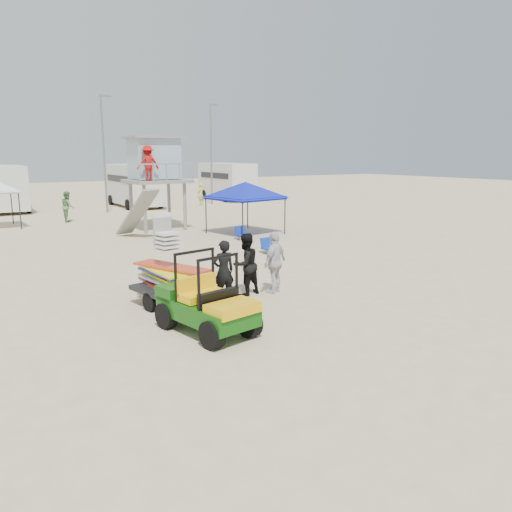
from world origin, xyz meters
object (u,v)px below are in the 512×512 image
lifeguard_tower (154,162)px  canopy_blue (245,185)px  surf_trailer (168,274)px  utility_cart (206,297)px  man_left (224,271)px

lifeguard_tower → canopy_blue: 5.33m
lifeguard_tower → canopy_blue: size_ratio=1.37×
surf_trailer → utility_cart: bearing=-90.1°
surf_trailer → lifeguard_tower: (4.83, 13.82, 2.70)m
man_left → canopy_blue: 12.20m
canopy_blue → utility_cart: bearing=-123.9°
utility_cart → surf_trailer: bearing=89.9°
utility_cart → man_left: (1.52, 2.03, 0.01)m
utility_cart → lifeguard_tower: bearing=73.3°
surf_trailer → canopy_blue: (8.16, 9.79, 1.61)m
surf_trailer → lifeguard_tower: bearing=70.7°
utility_cart → surf_trailer: size_ratio=1.01×
surf_trailer → lifeguard_tower: lifeguard_tower is taller
utility_cart → man_left: utility_cart is taller
surf_trailer → man_left: bearing=-11.2°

